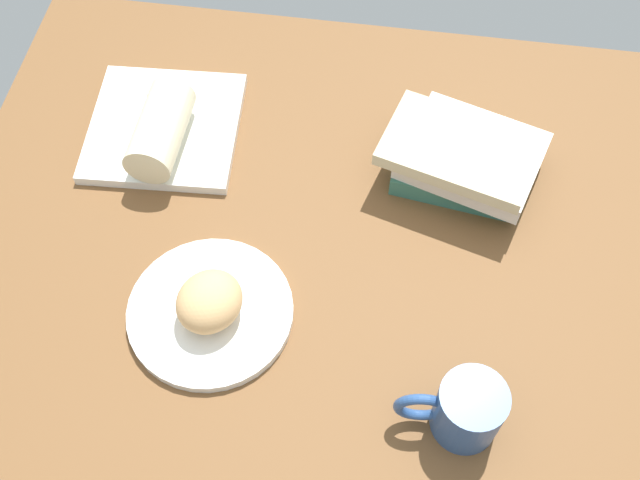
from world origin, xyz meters
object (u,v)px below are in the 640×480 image
at_px(breakfast_wrap, 160,130).
at_px(book_stack, 465,158).
at_px(round_plate, 210,312).
at_px(scone_pastry, 209,302).
at_px(square_plate, 165,127).
at_px(sauce_cup, 161,92).
at_px(coffee_mug, 465,410).

distance_m(breakfast_wrap, book_stack, 0.43).
height_order(round_plate, scone_pastry, scone_pastry).
relative_size(square_plate, sauce_cup, 4.92).
relative_size(scone_pastry, sauce_cup, 1.99).
relative_size(book_stack, coffee_mug, 1.94).
bearing_deg(square_plate, sauce_cup, 106.21).
bearing_deg(book_stack, round_plate, -138.89).
height_order(square_plate, book_stack, book_stack).
distance_m(book_stack, coffee_mug, 0.37).
xyz_separation_m(square_plate, book_stack, (0.45, -0.02, 0.03)).
height_order(scone_pastry, sauce_cup, scone_pastry).
bearing_deg(round_plate, book_stack, 41.11).
height_order(round_plate, book_stack, book_stack).
bearing_deg(breakfast_wrap, book_stack, 3.88).
relative_size(sauce_cup, book_stack, 0.18).
distance_m(sauce_cup, book_stack, 0.46).
distance_m(scone_pastry, square_plate, 0.33).
height_order(round_plate, breakfast_wrap, breakfast_wrap).
xyz_separation_m(sauce_cup, coffee_mug, (0.48, -0.44, 0.01)).
distance_m(sauce_cup, breakfast_wrap, 0.09).
height_order(round_plate, square_plate, square_plate).
bearing_deg(sauce_cup, square_plate, -73.79).
xyz_separation_m(round_plate, square_plate, (-0.14, 0.29, 0.00)).
relative_size(round_plate, square_plate, 0.98).
height_order(round_plate, sauce_cup, sauce_cup).
xyz_separation_m(breakfast_wrap, book_stack, (0.43, 0.02, -0.01)).
distance_m(scone_pastry, coffee_mug, 0.34).
height_order(scone_pastry, book_stack, book_stack).
bearing_deg(coffee_mug, square_plate, 139.82).
bearing_deg(round_plate, breakfast_wrap, 116.06).
xyz_separation_m(book_stack, coffee_mug, (0.02, -0.37, 0.00)).
bearing_deg(book_stack, scone_pastry, -138.14).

